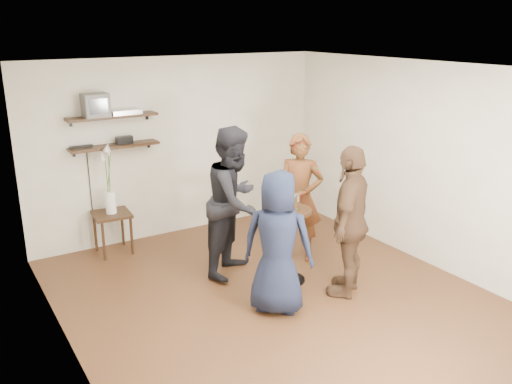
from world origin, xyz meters
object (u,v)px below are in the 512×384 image
(crt_monitor, at_px, (95,105))
(dvd_deck, at_px, (125,112))
(person_dark, at_px, (235,201))
(person_brown, at_px, (350,221))
(drinks_table, at_px, (290,235))
(radio, at_px, (124,140))
(person_plaid, at_px, (299,198))
(side_table, at_px, (112,220))
(person_navy, at_px, (278,243))

(crt_monitor, relative_size, dvd_deck, 0.80)
(person_dark, relative_size, person_brown, 1.06)
(drinks_table, height_order, person_dark, person_dark)
(radio, bearing_deg, person_plaid, -42.90)
(dvd_deck, bearing_deg, person_plaid, -43.60)
(side_table, bearing_deg, drinks_table, -51.74)
(person_navy, distance_m, person_brown, 0.94)
(dvd_deck, distance_m, person_brown, 3.35)
(dvd_deck, relative_size, person_dark, 0.21)
(side_table, relative_size, person_dark, 0.31)
(radio, bearing_deg, dvd_deck, 0.00)
(drinks_table, distance_m, person_plaid, 0.76)
(crt_monitor, height_order, person_dark, crt_monitor)
(crt_monitor, bearing_deg, person_dark, -52.89)
(radio, height_order, person_plaid, person_plaid)
(person_navy, bearing_deg, person_dark, -49.43)
(person_brown, bearing_deg, drinks_table, -90.00)
(person_plaid, xyz_separation_m, person_brown, (-0.10, -1.11, 0.04))
(crt_monitor, height_order, radio, crt_monitor)
(dvd_deck, bearing_deg, radio, 180.00)
(drinks_table, bearing_deg, crt_monitor, 126.67)
(drinks_table, bearing_deg, person_navy, -135.67)
(radio, bearing_deg, drinks_table, -59.81)
(radio, distance_m, person_navy, 2.85)
(dvd_deck, height_order, radio, dvd_deck)
(side_table, height_order, drinks_table, drinks_table)
(crt_monitor, distance_m, side_table, 1.55)
(dvd_deck, relative_size, person_plaid, 0.24)
(radio, height_order, side_table, radio)
(side_table, bearing_deg, person_plaid, -35.26)
(crt_monitor, relative_size, drinks_table, 0.34)
(dvd_deck, distance_m, radio, 0.38)
(person_dark, xyz_separation_m, person_brown, (0.84, -1.18, -0.05))
(drinks_table, bearing_deg, side_table, 128.26)
(dvd_deck, bearing_deg, person_dark, -63.19)
(side_table, height_order, person_plaid, person_plaid)
(person_navy, bearing_deg, person_plaid, -89.61)
(drinks_table, xyz_separation_m, person_brown, (0.42, -0.59, 0.28))
(crt_monitor, distance_m, person_brown, 3.59)
(person_plaid, distance_m, person_brown, 1.11)
(dvd_deck, relative_size, person_brown, 0.23)
(side_table, distance_m, person_dark, 1.85)
(side_table, bearing_deg, person_navy, -67.26)
(person_dark, bearing_deg, drinks_table, -90.00)
(radio, xyz_separation_m, person_plaid, (1.76, -1.64, -0.67))
(person_brown, bearing_deg, radio, -93.70)
(person_plaid, relative_size, person_navy, 1.06)
(radio, relative_size, drinks_table, 0.24)
(radio, relative_size, person_brown, 0.12)
(dvd_deck, distance_m, person_navy, 2.96)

